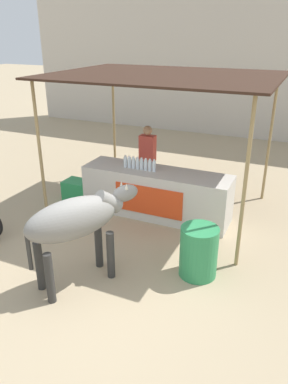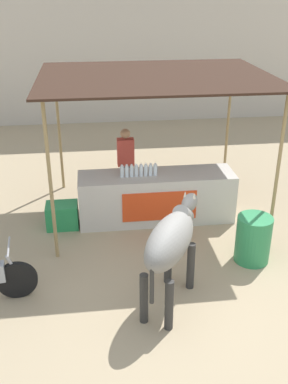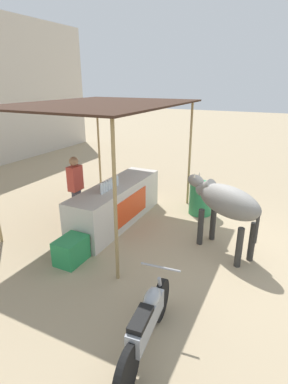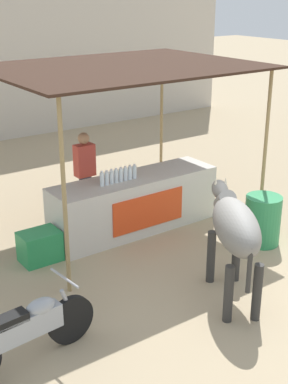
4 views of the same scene
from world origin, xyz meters
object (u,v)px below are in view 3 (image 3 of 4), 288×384
object	(u,v)px
vendor_behind_counter	(76,191)
cooler_box	(71,250)
cow	(226,203)
stall_counter	(117,204)
motorcycle_parked	(147,322)
water_barrel	(201,198)

from	to	relation	value
vendor_behind_counter	cooler_box	size ratio (longest dim) A/B	2.75
cow	vendor_behind_counter	bearing A→B (deg)	96.07
stall_counter	motorcycle_parked	xyz separation A→B (m)	(-2.98, -2.22, -0.05)
vendor_behind_counter	cow	bearing A→B (deg)	-83.93
cooler_box	vendor_behind_counter	bearing A→B (deg)	33.07
cooler_box	cow	bearing A→B (deg)	-55.83
stall_counter	water_barrel	xyz separation A→B (m)	(1.39, -1.64, -0.07)
cooler_box	motorcycle_parked	size ratio (longest dim) A/B	0.33
water_barrel	motorcycle_parked	world-z (taller)	motorcycle_parked
cow	stall_counter	bearing A→B (deg)	86.00
vendor_behind_counter	water_barrel	distance (m)	3.10
stall_counter	motorcycle_parked	bearing A→B (deg)	-143.39
vendor_behind_counter	cow	distance (m)	3.31
water_barrel	motorcycle_parked	bearing A→B (deg)	-172.55
water_barrel	cow	xyz separation A→B (m)	(-1.56, -0.89, 0.63)
stall_counter	motorcycle_parked	size ratio (longest dim) A/B	1.67
stall_counter	cooler_box	distance (m)	1.85
vendor_behind_counter	motorcycle_parked	world-z (taller)	vendor_behind_counter
stall_counter	vendor_behind_counter	size ratio (longest dim) A/B	1.82
vendor_behind_counter	motorcycle_parked	distance (m)	3.88
stall_counter	cow	size ratio (longest dim) A/B	1.70
water_barrel	motorcycle_parked	xyz separation A→B (m)	(-4.37, -0.57, 0.02)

